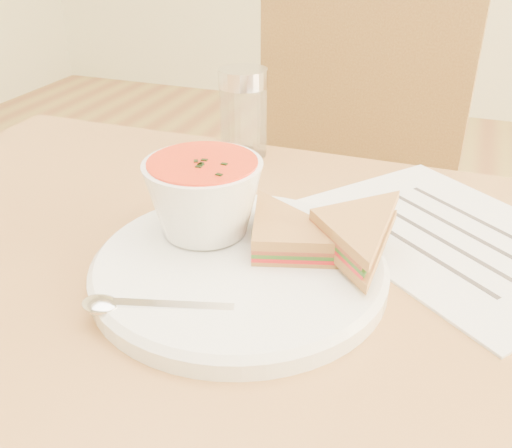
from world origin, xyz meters
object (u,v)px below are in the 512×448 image
at_px(condiment_shaker, 243,113).
at_px(plate, 239,269).
at_px(chair_far, 323,234).
at_px(soup_bowl, 204,201).

bearing_deg(condiment_shaker, plate, -69.39).
bearing_deg(condiment_shaker, chair_far, 73.93).
height_order(plate, soup_bowl, soup_bowl).
bearing_deg(plate, condiment_shaker, 110.61).
relative_size(chair_far, soup_bowl, 8.27).
xyz_separation_m(plate, soup_bowl, (-0.05, 0.04, 0.05)).
xyz_separation_m(chair_far, plate, (0.04, -0.54, 0.26)).
relative_size(plate, condiment_shaker, 2.31).
bearing_deg(soup_bowl, plate, -34.33).
distance_m(chair_far, soup_bowl, 0.60).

